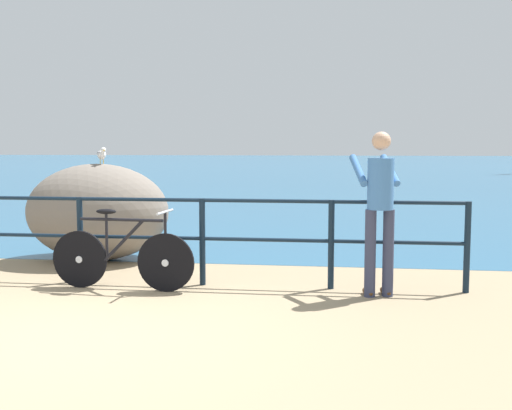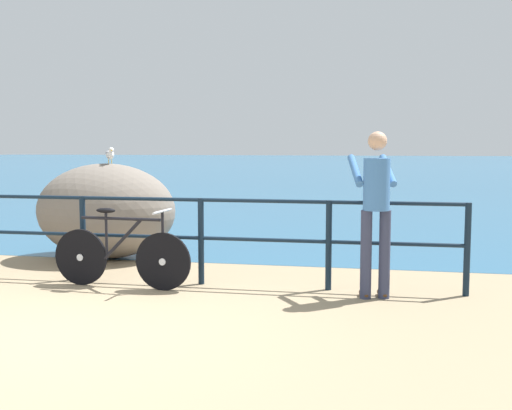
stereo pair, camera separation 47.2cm
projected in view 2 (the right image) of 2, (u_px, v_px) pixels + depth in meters
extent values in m
cube|color=#937F60|center=(307.00, 187.00, 24.99)|extent=(120.00, 120.00, 0.10)
cube|color=#285B7F|center=(343.00, 164.00, 52.63)|extent=(120.00, 90.00, 0.01)
cylinder|color=black|center=(83.00, 238.00, 7.52)|extent=(0.07, 0.07, 1.02)
cylinder|color=black|center=(201.00, 241.00, 7.23)|extent=(0.07, 0.07, 1.02)
cylinder|color=black|center=(329.00, 245.00, 6.95)|extent=(0.07, 0.07, 1.02)
cylinder|color=black|center=(467.00, 250.00, 6.66)|extent=(0.07, 0.07, 1.02)
cylinder|color=black|center=(140.00, 199.00, 7.33)|extent=(7.48, 0.04, 0.04)
cylinder|color=black|center=(141.00, 236.00, 7.37)|extent=(7.48, 0.04, 0.04)
cylinder|color=black|center=(81.00, 257.00, 7.21)|extent=(0.66, 0.08, 0.66)
cylinder|color=#B7BCC6|center=(81.00, 257.00, 7.21)|extent=(0.08, 0.06, 0.08)
cylinder|color=black|center=(163.00, 262.00, 6.94)|extent=(0.66, 0.08, 0.66)
cylinder|color=#B7BCC6|center=(163.00, 262.00, 6.94)|extent=(0.08, 0.06, 0.08)
cylinder|color=black|center=(120.00, 219.00, 7.03)|extent=(0.99, 0.11, 0.04)
cylinder|color=black|center=(123.00, 239.00, 7.04)|extent=(0.50, 0.08, 0.50)
cylinder|color=black|center=(106.00, 236.00, 7.09)|extent=(0.03, 0.03, 0.53)
ellipsoid|color=black|center=(106.00, 210.00, 7.06)|extent=(0.25, 0.12, 0.06)
cylinder|color=black|center=(163.00, 237.00, 6.91)|extent=(0.03, 0.03, 0.57)
cylinder|color=#B7BCC6|center=(162.00, 211.00, 6.88)|extent=(0.06, 0.48, 0.03)
cylinder|color=#333851|center=(366.00, 255.00, 6.55)|extent=(0.12, 0.12, 0.95)
ellipsoid|color=#513319|center=(364.00, 293.00, 6.66)|extent=(0.16, 0.28, 0.08)
cylinder|color=#333851|center=(385.00, 254.00, 6.56)|extent=(0.12, 0.12, 0.95)
ellipsoid|color=#513319|center=(382.00, 293.00, 6.67)|extent=(0.16, 0.28, 0.08)
cylinder|color=#3F72B2|center=(377.00, 184.00, 6.49)|extent=(0.28, 0.28, 0.55)
sphere|color=tan|center=(377.00, 141.00, 6.44)|extent=(0.20, 0.20, 0.20)
cylinder|color=#3F72B2|center=(355.00, 170.00, 6.70)|extent=(0.20, 0.52, 0.34)
cylinder|color=#3F72B2|center=(388.00, 170.00, 6.72)|extent=(0.20, 0.52, 0.34)
ellipsoid|color=slate|center=(106.00, 211.00, 8.92)|extent=(2.04, 1.54, 1.37)
cylinder|color=gold|center=(112.00, 161.00, 8.84)|extent=(0.01, 0.01, 0.06)
cylinder|color=gold|center=(109.00, 161.00, 8.82)|extent=(0.01, 0.01, 0.06)
ellipsoid|color=white|center=(110.00, 155.00, 8.82)|extent=(0.24, 0.28, 0.13)
ellipsoid|color=#9E9EA3|center=(110.00, 153.00, 8.83)|extent=(0.23, 0.27, 0.06)
sphere|color=white|center=(111.00, 150.00, 8.70)|extent=(0.08, 0.08, 0.08)
cone|color=gold|center=(112.00, 150.00, 8.66)|extent=(0.05, 0.05, 0.02)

